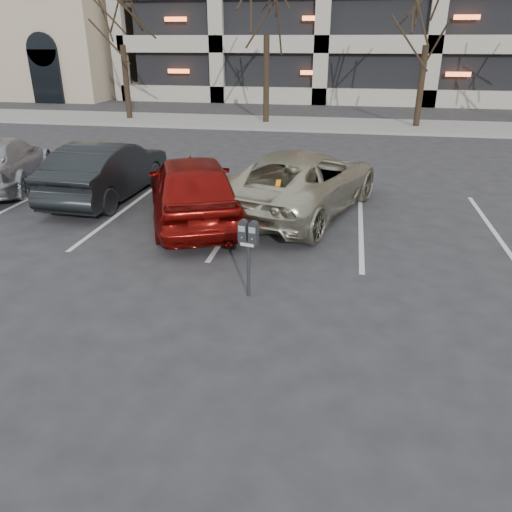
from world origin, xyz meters
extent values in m
plane|color=#28282B|center=(0.00, 0.00, 0.00)|extent=(140.00, 140.00, 0.00)
cube|color=gray|center=(0.00, 16.00, 0.06)|extent=(80.00, 4.00, 0.12)
cube|color=silver|center=(-7.00, 2.30, 0.01)|extent=(0.10, 5.20, 0.00)
cube|color=silver|center=(-4.20, 2.30, 0.01)|extent=(0.10, 5.20, 0.00)
cube|color=silver|center=(-1.40, 2.30, 0.01)|extent=(0.10, 5.20, 0.00)
cube|color=silver|center=(1.40, 2.30, 0.01)|extent=(0.10, 5.20, 0.00)
cube|color=silver|center=(4.20, 2.30, 0.01)|extent=(0.10, 5.20, 0.00)
cylinder|color=black|center=(-10.00, 16.00, 1.76)|extent=(0.28, 0.28, 3.53)
cylinder|color=black|center=(-3.00, 16.00, 1.98)|extent=(0.28, 0.28, 3.96)
cylinder|color=black|center=(4.00, 16.00, 1.78)|extent=(0.28, 0.28, 3.55)
cylinder|color=black|center=(-0.40, -1.41, 0.45)|extent=(0.06, 0.06, 0.90)
cube|color=black|center=(-0.40, -1.41, 0.92)|extent=(0.31, 0.16, 0.06)
cube|color=silver|center=(-0.41, -1.46, 0.90)|extent=(0.22, 0.05, 0.05)
cube|color=gray|center=(-0.50, -1.45, 1.15)|extent=(0.11, 0.03, 0.09)
cube|color=gray|center=(-0.33, -1.49, 1.15)|extent=(0.11, 0.03, 0.09)
imported|color=beige|center=(-0.02, 3.04, 0.73)|extent=(3.91, 5.72, 1.45)
cube|color=orange|center=(-0.37, 2.13, 1.46)|extent=(0.10, 0.20, 0.01)
imported|color=maroon|center=(-2.31, 1.89, 0.77)|extent=(3.38, 4.85, 1.53)
imported|color=black|center=(-4.99, 3.24, 0.72)|extent=(1.68, 4.44, 1.44)
imported|color=#ABAFB3|center=(-8.33, 3.64, 0.68)|extent=(3.40, 5.08, 1.37)
camera|label=1|loc=(1.00, -8.36, 3.78)|focal=35.00mm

